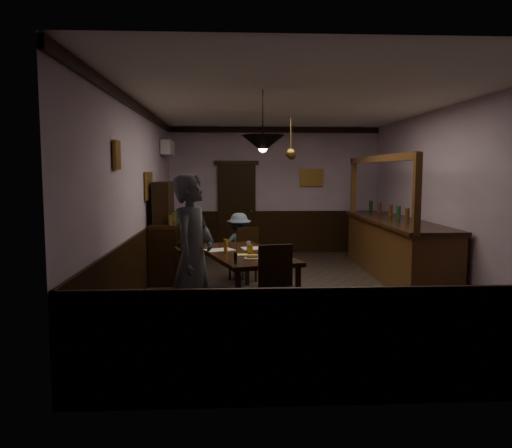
{
  "coord_description": "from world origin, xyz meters",
  "views": [
    {
      "loc": [
        -1.05,
        -7.94,
        1.94
      ],
      "look_at": [
        -0.66,
        -0.41,
        1.15
      ],
      "focal_mm": 35.0,
      "sensor_mm": 36.0,
      "label": 1
    }
  ],
  "objects": [
    {
      "name": "pastry_ring_b",
      "position": [
        -0.73,
        -1.15,
        0.79
      ],
      "size": [
        0.13,
        0.13,
        0.04
      ],
      "primitive_type": "torus",
      "color": "#C68C47",
      "rests_on": "pastry_plate"
    },
    {
      "name": "pastry_plate",
      "position": [
        -0.76,
        -1.18,
        0.76
      ],
      "size": [
        0.22,
        0.22,
        0.01
      ],
      "primitive_type": "cylinder",
      "color": "white",
      "rests_on": "dining_table"
    },
    {
      "name": "picture_back",
      "position": [
        0.9,
        3.96,
        1.8
      ],
      "size": [
        0.55,
        0.04,
        0.42
      ],
      "color": "olive",
      "rests_on": "ground"
    },
    {
      "name": "pendant_brass_mid",
      "position": [
        0.1,
        1.59,
        2.3
      ],
      "size": [
        0.2,
        0.2,
        0.81
      ],
      "color": "#BF8C3F",
      "rests_on": "ground"
    },
    {
      "name": "dining_table",
      "position": [
        -0.86,
        -0.61,
        0.69
      ],
      "size": [
        1.61,
        2.4,
        0.75
      ],
      "rotation": [
        0.0,
        0.0,
        0.3
      ],
      "color": "black",
      "rests_on": "ground"
    },
    {
      "name": "bar_counter",
      "position": [
        1.99,
        1.04,
        0.57
      ],
      "size": [
        0.93,
        3.98,
        2.23
      ],
      "color": "#4B2D14",
      "rests_on": "ground"
    },
    {
      "name": "room",
      "position": [
        0.0,
        0.0,
        1.5
      ],
      "size": [
        5.01,
        8.01,
        3.01
      ],
      "color": "#2D2621",
      "rests_on": "ground"
    },
    {
      "name": "napkin",
      "position": [
        -0.88,
        -0.83,
        0.75
      ],
      "size": [
        0.19,
        0.19,
        0.0
      ],
      "primitive_type": "cube",
      "rotation": [
        0.0,
        0.0,
        0.3
      ],
      "color": "#FFE65D",
      "rests_on": "dining_table"
    },
    {
      "name": "person_seated_right",
      "position": [
        -0.9,
        1.01,
        0.6
      ],
      "size": [
        0.84,
        0.58,
        1.2
      ],
      "primitive_type": "imported",
      "rotation": [
        0.0,
        0.0,
        3.33
      ],
      "color": "#4E5D70",
      "rests_on": "ground"
    },
    {
      "name": "pendant_iron",
      "position": [
        -0.62,
        -1.37,
        2.3
      ],
      "size": [
        0.56,
        0.56,
        0.8
      ],
      "color": "black",
      "rests_on": "ground"
    },
    {
      "name": "chair_near",
      "position": [
        -0.46,
        -1.86,
        0.56
      ],
      "size": [
        0.53,
        0.53,
        1.03
      ],
      "rotation": [
        0.0,
        0.0,
        0.21
      ],
      "color": "black",
      "rests_on": "ground"
    },
    {
      "name": "newspaper_left",
      "position": [
        -1.22,
        -0.4,
        0.75
      ],
      "size": [
        0.51,
        0.45,
        0.01
      ],
      "primitive_type": "cube",
      "rotation": [
        0.0,
        0.0,
        0.44
      ],
      "color": "silver",
      "rests_on": "dining_table"
    },
    {
      "name": "water_glass",
      "position": [
        -0.78,
        -0.5,
        0.82
      ],
      "size": [
        0.06,
        0.06,
        0.15
      ],
      "primitive_type": "cylinder",
      "color": "silver",
      "rests_on": "dining_table"
    },
    {
      "name": "saucer",
      "position": [
        -0.45,
        -1.02,
        0.76
      ],
      "size": [
        0.15,
        0.15,
        0.01
      ],
      "primitive_type": "cylinder",
      "color": "white",
      "rests_on": "dining_table"
    },
    {
      "name": "ac_unit",
      "position": [
        -2.38,
        2.9,
        2.45
      ],
      "size": [
        0.2,
        0.85,
        0.3
      ],
      "color": "white",
      "rests_on": "ground"
    },
    {
      "name": "chair_far_left",
      "position": [
        -1.69,
        0.47,
        0.51
      ],
      "size": [
        0.44,
        0.44,
        0.93
      ],
      "rotation": [
        0.0,
        0.0,
        3.24
      ],
      "color": "black",
      "rests_on": "ground"
    },
    {
      "name": "door_back",
      "position": [
        -0.9,
        3.95,
        1.05
      ],
      "size": [
        0.9,
        0.06,
        2.1
      ],
      "primitive_type": "cube",
      "color": "black",
      "rests_on": "ground"
    },
    {
      "name": "newspaper_right",
      "position": [
        -0.66,
        -0.25,
        0.75
      ],
      "size": [
        0.47,
        0.38,
        0.01
      ],
      "primitive_type": "cube",
      "rotation": [
        0.0,
        0.0,
        0.2
      ],
      "color": "silver",
      "rests_on": "dining_table"
    },
    {
      "name": "pastry_ring_a",
      "position": [
        -0.77,
        -1.15,
        0.79
      ],
      "size": [
        0.13,
        0.13,
        0.04
      ],
      "primitive_type": "torus",
      "color": "#C68C47",
      "rests_on": "pastry_plate"
    },
    {
      "name": "beer_glass",
      "position": [
        -1.12,
        -0.62,
        0.85
      ],
      "size": [
        0.06,
        0.06,
        0.2
      ],
      "primitive_type": "cylinder",
      "color": "#BF721E",
      "rests_on": "dining_table"
    },
    {
      "name": "pendant_brass_far",
      "position": [
        0.3,
        3.01,
        2.3
      ],
      "size": [
        0.2,
        0.2,
        0.81
      ],
      "color": "#BF8C3F",
      "rests_on": "ground"
    },
    {
      "name": "sideboard",
      "position": [
        -2.21,
        1.05,
        0.71
      ],
      "size": [
        0.48,
        1.33,
        1.76
      ],
      "color": "black",
      "rests_on": "ground"
    },
    {
      "name": "picture_left_large",
      "position": [
        -2.46,
        0.8,
        1.7
      ],
      "size": [
        0.04,
        0.62,
        0.48
      ],
      "color": "olive",
      "rests_on": "ground"
    },
    {
      "name": "pepper_mill",
      "position": [
        -0.99,
        -1.47,
        0.82
      ],
      "size": [
        0.04,
        0.04,
        0.14
      ],
      "primitive_type": "cylinder",
      "color": "black",
      "rests_on": "dining_table"
    },
    {
      "name": "picture_left_small",
      "position": [
        -2.46,
        -1.6,
        2.15
      ],
      "size": [
        0.04,
        0.28,
        0.36
      ],
      "color": "olive",
      "rests_on": "ground"
    },
    {
      "name": "chair_far_right",
      "position": [
        -0.8,
        0.74,
        0.54
      ],
      "size": [
        0.57,
        0.57,
        0.98
      ],
      "rotation": [
        0.0,
        0.0,
        3.59
      ],
      "color": "black",
      "rests_on": "ground"
    },
    {
      "name": "coffee_cup",
      "position": [
        -0.39,
        -1.02,
        0.8
      ],
      "size": [
        0.1,
        0.1,
        0.07
      ],
      "primitive_type": "imported",
      "rotation": [
        0.0,
        0.0,
        0.3
      ],
      "color": "white",
      "rests_on": "saucer"
    },
    {
      "name": "person_seated_left",
      "position": [
        -1.75,
        0.74,
        0.65
      ],
      "size": [
        0.64,
        0.5,
        1.3
      ],
      "primitive_type": "imported",
      "rotation": [
        0.0,
        0.0,
        3.16
      ],
      "color": "#41482B",
      "rests_on": "ground"
    },
    {
      "name": "chair_side",
      "position": [
        -1.68,
        -1.07,
        0.49
      ],
      "size": [
        0.48,
        0.48,
        0.89
      ],
      "rotation": [
        0.0,
        0.0,
        1.86
      ],
      "color": "black",
      "rests_on": "ground"
    },
    {
      "name": "person_standing",
      "position": [
        -1.49,
        -2.11,
        0.96
      ],
      "size": [
        0.68,
        0.82,
        1.92
      ],
      "primitive_type": "imported",
      "rotation": [
        0.0,
        0.0,
        1.2
      ],
      "color": "slate",
      "rests_on": "ground"
    },
    {
      "name": "soda_can",
      "position": [
        -0.76,
        -0.71,
        0.81
      ],
      "size": [
        0.07,
        0.07,
        0.12
      ],
      "primitive_type": "cylinder",
      "color": "yellow",
      "rests_on": "dining_table"
    }
  ]
}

